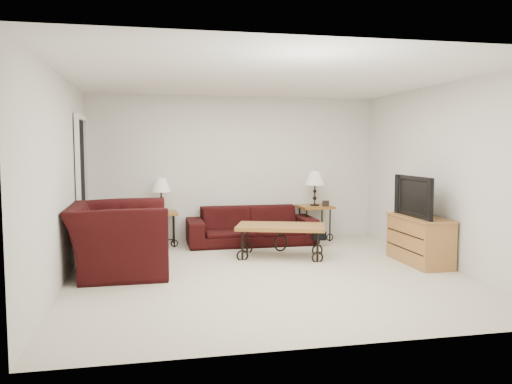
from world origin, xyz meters
TOP-DOWN VIEW (x-y plane):
  - ground at (0.00, 0.00)m, footprint 5.00×5.00m
  - wall_back at (0.00, 2.50)m, footprint 5.00×0.02m
  - wall_front at (0.00, -2.50)m, footprint 5.00×0.02m
  - wall_left at (-2.50, 0.00)m, footprint 0.02×5.00m
  - wall_right at (2.50, 0.00)m, footprint 0.02×5.00m
  - ceiling at (0.00, 0.00)m, footprint 5.00×5.00m
  - doorway at (-2.47, 1.65)m, footprint 0.08×0.94m
  - sofa at (0.20, 2.02)m, footprint 2.14×0.84m
  - side_table_left at (-1.28, 2.20)m, footprint 0.53×0.53m
  - side_table_right at (1.37, 2.20)m, footprint 0.60×0.60m
  - lamp_left at (-1.28, 2.20)m, footprint 0.33×0.33m
  - lamp_right at (1.37, 2.20)m, footprint 0.37×0.37m
  - photo_frame_left at (-1.43, 2.05)m, footprint 0.11×0.04m
  - photo_frame_right at (1.52, 2.05)m, footprint 0.12×0.03m
  - coffee_table at (0.42, 0.92)m, footprint 1.44×1.07m
  - armchair at (-1.88, 0.43)m, footprint 1.23×1.41m
  - throw_pillow at (-1.73, 0.38)m, footprint 0.11×0.41m
  - tv_stand at (2.23, 0.13)m, footprint 0.46×1.11m
  - television at (2.21, 0.13)m, footprint 0.13×0.99m
  - backpack at (1.24, 1.66)m, footprint 0.42×0.37m

SIDE VIEW (x-z plane):
  - ground at x=0.00m, z-range 0.00..0.00m
  - backpack at x=1.24m, z-range 0.00..0.44m
  - coffee_table at x=0.42m, z-range 0.00..0.48m
  - side_table_left at x=-1.28m, z-range 0.00..0.56m
  - side_table_right at x=1.37m, z-range 0.00..0.61m
  - sofa at x=0.20m, z-range 0.00..0.63m
  - tv_stand at x=2.23m, z-range 0.00..0.66m
  - armchair at x=-1.88m, z-range 0.00..0.91m
  - throw_pillow at x=-1.73m, z-range 0.31..0.73m
  - photo_frame_left at x=-1.43m, z-range 0.56..0.65m
  - photo_frame_right at x=1.52m, z-range 0.61..0.71m
  - lamp_left at x=-1.28m, z-range 0.56..1.12m
  - lamp_right at x=1.37m, z-range 0.61..1.21m
  - television at x=2.21m, z-range 0.66..1.23m
  - doorway at x=-2.47m, z-range 0.00..2.04m
  - wall_back at x=0.00m, z-range 0.00..2.50m
  - wall_front at x=0.00m, z-range 0.00..2.50m
  - wall_left at x=-2.50m, z-range 0.00..2.50m
  - wall_right at x=2.50m, z-range 0.00..2.50m
  - ceiling at x=0.00m, z-range 2.50..2.50m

